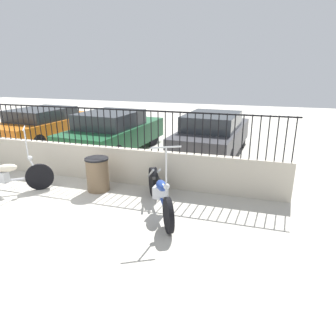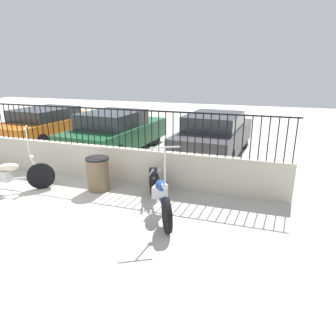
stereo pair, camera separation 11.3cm
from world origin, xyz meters
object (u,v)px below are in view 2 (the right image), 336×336
motorcycle_blue (158,191)px  car_green (116,132)px  car_orange (50,124)px  car_dark_grey (215,135)px  trash_bin (98,174)px

motorcycle_blue → car_green: size_ratio=0.48×
car_orange → car_dark_grey: 6.46m
car_dark_grey → car_orange: bearing=93.7°
motorcycle_blue → trash_bin: motorcycle_blue is taller
motorcycle_blue → car_orange: (-6.06, 4.24, 0.29)m
car_orange → car_green: size_ratio=1.06×
trash_bin → motorcycle_blue: bearing=-15.9°
trash_bin → car_orange: 5.78m
car_green → car_dark_grey: 3.32m
trash_bin → car_green: car_green is taller
trash_bin → car_orange: car_orange is taller
car_orange → car_dark_grey: bearing=-86.1°
car_orange → car_green: (3.19, -0.61, 0.03)m
car_dark_grey → trash_bin: bearing=154.8°
trash_bin → car_green: (-1.18, 3.16, 0.31)m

